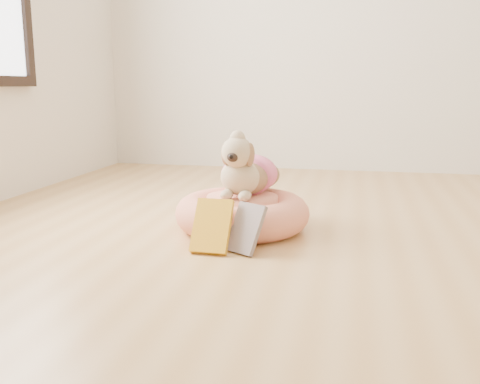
% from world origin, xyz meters
% --- Properties ---
extents(floor, '(4.50, 4.50, 0.00)m').
position_xyz_m(floor, '(0.00, 0.00, 0.00)').
color(floor, tan).
rests_on(floor, ground).
extents(pet_bed, '(0.61, 0.61, 0.16)m').
position_xyz_m(pet_bed, '(-0.53, 0.40, 0.08)').
color(pet_bed, '#EA7C5B').
rests_on(pet_bed, floor).
extents(dog, '(0.34, 0.45, 0.31)m').
position_xyz_m(dog, '(-0.52, 0.43, 0.31)').
color(dog, brown).
rests_on(dog, pet_bed).
extents(book_yellow, '(0.15, 0.15, 0.20)m').
position_xyz_m(book_yellow, '(-0.58, 0.06, 0.10)').
color(book_yellow, '#FFFD1A').
rests_on(book_yellow, floor).
extents(book_white, '(0.17, 0.16, 0.19)m').
position_xyz_m(book_white, '(-0.45, 0.07, 0.09)').
color(book_white, silver).
rests_on(book_white, floor).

